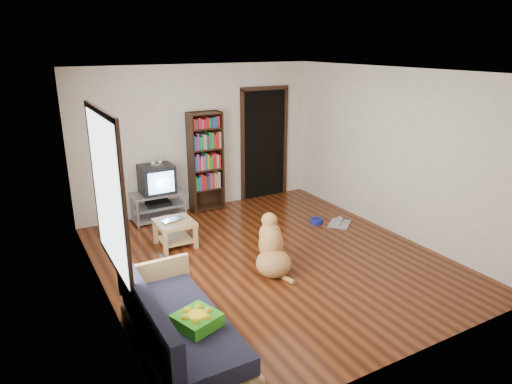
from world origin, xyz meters
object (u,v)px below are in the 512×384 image
sofa (178,333)px  coffee_table (175,228)px  green_cushion (197,320)px  crt_tv (156,178)px  tv_stand (159,205)px  dog_bowl (316,221)px  grey_rag (340,224)px  bookshelf (206,156)px  dog (272,250)px  laptop (175,221)px

sofa → coffee_table: 2.62m
green_cushion → crt_tv: (0.85, 3.86, 0.26)m
tv_stand → coffee_table: size_ratio=1.64×
green_cushion → coffee_table: (0.73, 2.68, -0.20)m
dog_bowl → crt_tv: bearing=146.8°
green_cushion → grey_rag: green_cushion is taller
green_cushion → crt_tv: 3.96m
bookshelf → dog: bearing=-94.0°
grey_rag → bookshelf: 2.65m
crt_tv → dog_bowl: bearing=-33.2°
bookshelf → dog: 2.72m
laptop → coffee_table: bearing=74.9°
crt_tv → coffee_table: 1.27m
laptop → coffee_table: laptop is taller
grey_rag → dog: size_ratio=0.43×
green_cushion → grey_rag: (3.44, 2.10, -0.47)m
crt_tv → bookshelf: (0.95, 0.07, 0.26)m
tv_stand → sofa: (-0.97, -3.63, -0.01)m
sofa → coffee_table: sofa is taller
green_cushion → bookshelf: (1.80, 3.93, 0.52)m
dog_bowl → sofa: bearing=-146.7°
dog_bowl → grey_rag: size_ratio=0.55×
laptop → dog_bowl: 2.46m
coffee_table → grey_rag: bearing=-11.9°
laptop → coffee_table: 0.14m
bookshelf → dog: bookshelf is taller
crt_tv → dog: 2.70m
grey_rag → crt_tv: crt_tv is taller
tv_stand → crt_tv: 0.47m
dog_bowl → tv_stand: (-2.29, 1.48, 0.23)m
laptop → dog_bowl: (2.41, -0.29, -0.37)m
tv_stand → bookshelf: size_ratio=0.50×
sofa → green_cushion: bearing=-58.5°
green_cushion → tv_stand: bearing=58.3°
dog → bookshelf: bearing=86.0°
tv_stand → crt_tv: size_ratio=1.55×
laptop → bookshelf: bearing=35.0°
laptop → dog_bowl: bearing=-22.0°
tv_stand → dog: (0.77, -2.52, 0.01)m
dog_bowl → grey_rag: dog_bowl is taller
green_cushion → laptop: green_cushion is taller
laptop → grey_rag: bearing=-26.4°
crt_tv → sofa: (-0.97, -3.65, -0.48)m
laptop → green_cushion: bearing=-120.6°
dog_bowl → tv_stand: bearing=147.2°
coffee_table → sofa: bearing=-109.1°
green_cushion → laptop: 2.75m
grey_rag → crt_tv: bearing=146.0°
grey_rag → coffee_table: (-2.71, 0.57, 0.27)m
tv_stand → green_cushion: bearing=-102.5°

